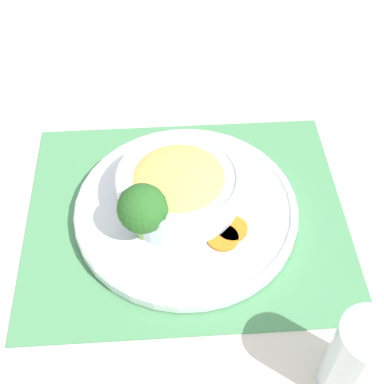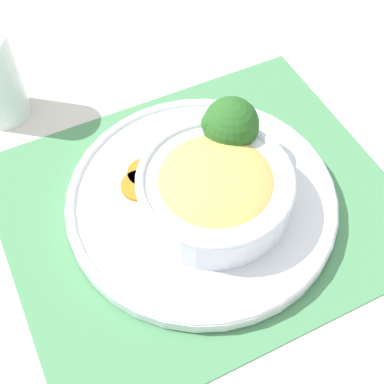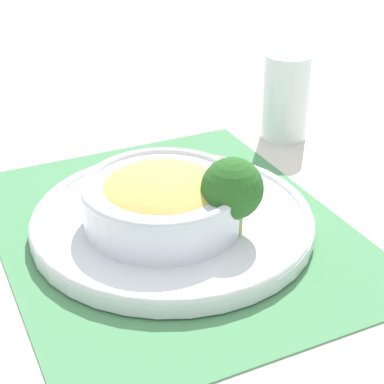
% 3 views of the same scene
% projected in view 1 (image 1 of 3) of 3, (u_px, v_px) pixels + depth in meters
% --- Properties ---
extents(ground_plane, '(4.00, 4.00, 0.00)m').
position_uv_depth(ground_plane, '(186.00, 215.00, 0.76)').
color(ground_plane, beige).
extents(placemat, '(0.48, 0.40, 0.00)m').
position_uv_depth(placemat, '(186.00, 214.00, 0.75)').
color(placemat, '#4C8C59').
rests_on(placemat, ground_plane).
extents(plate, '(0.31, 0.31, 0.02)m').
position_uv_depth(plate, '(186.00, 209.00, 0.74)').
color(plate, silver).
rests_on(plate, placemat).
extents(bowl, '(0.17, 0.17, 0.06)m').
position_uv_depth(bowl, '(179.00, 185.00, 0.73)').
color(bowl, silver).
rests_on(bowl, plate).
extents(broccoli_floret, '(0.06, 0.06, 0.08)m').
position_uv_depth(broccoli_floret, '(143.00, 209.00, 0.67)').
color(broccoli_floret, '#84AD5B').
rests_on(broccoli_floret, plate).
extents(carrot_slice_near, '(0.04, 0.04, 0.01)m').
position_uv_depth(carrot_slice_near, '(223.00, 238.00, 0.70)').
color(carrot_slice_near, orange).
rests_on(carrot_slice_near, plate).
extents(carrot_slice_middle, '(0.04, 0.04, 0.01)m').
position_uv_depth(carrot_slice_middle, '(232.00, 229.00, 0.71)').
color(carrot_slice_middle, orange).
rests_on(carrot_slice_middle, plate).
extents(water_glass, '(0.07, 0.07, 0.12)m').
position_uv_depth(water_glass, '(358.00, 362.00, 0.56)').
color(water_glass, silver).
rests_on(water_glass, ground_plane).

